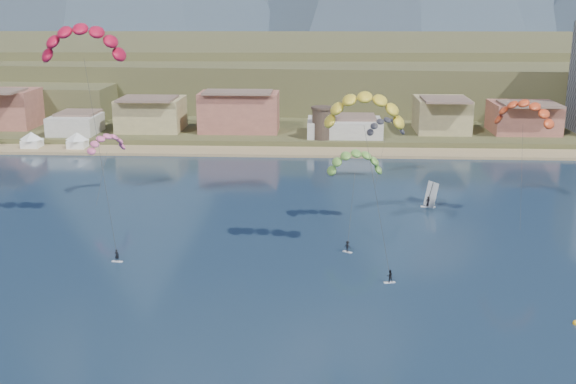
{
  "coord_description": "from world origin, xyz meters",
  "views": [
    {
      "loc": [
        4.83,
        -67.38,
        37.5
      ],
      "look_at": [
        0.0,
        32.0,
        10.0
      ],
      "focal_mm": 43.4,
      "sensor_mm": 36.0,
      "label": 1
    }
  ],
  "objects": [
    {
      "name": "watchtower",
      "position": [
        5.0,
        114.0,
        6.37
      ],
      "size": [
        5.82,
        5.82,
        8.6
      ],
      "color": "#47382D",
      "rests_on": "ground"
    },
    {
      "name": "beach",
      "position": [
        0.0,
        106.0,
        0.25
      ],
      "size": [
        2200.0,
        12.0,
        0.9
      ],
      "color": "tan",
      "rests_on": "ground"
    },
    {
      "name": "town",
      "position": [
        -40.0,
        122.0,
        8.0
      ],
      "size": [
        400.0,
        24.0,
        12.0
      ],
      "color": "beige",
      "rests_on": "ground"
    },
    {
      "name": "ground",
      "position": [
        0.0,
        0.0,
        0.0
      ],
      "size": [
        2400.0,
        2400.0,
        0.0
      ],
      "primitive_type": "plane",
      "color": "#0E2133",
      "rests_on": "ground"
    },
    {
      "name": "beach_tents",
      "position": [
        -76.25,
        106.0,
        3.71
      ],
      "size": [
        43.4,
        6.4,
        5.0
      ],
      "color": "white",
      "rests_on": "ground"
    },
    {
      "name": "land",
      "position": [
        0.0,
        560.0,
        0.0
      ],
      "size": [
        2200.0,
        900.0,
        4.0
      ],
      "color": "brown",
      "rests_on": "ground"
    },
    {
      "name": "distant_kite_pink",
      "position": [
        -37.08,
        64.17,
        11.18
      ],
      "size": [
        7.97,
        8.11,
        14.42
      ],
      "color": "#262626",
      "rests_on": "ground"
    },
    {
      "name": "buoy",
      "position": [
        35.63,
        10.34,
        0.13
      ],
      "size": [
        0.76,
        0.76,
        0.76
      ],
      "color": "yellow",
      "rests_on": "ground"
    },
    {
      "name": "kitesurfer_green",
      "position": [
        10.67,
        48.59,
        11.41
      ],
      "size": [
        10.41,
        18.21,
        17.37
      ],
      "color": "silver",
      "rests_on": "ground"
    },
    {
      "name": "kitesurfer_yellow",
      "position": [
        10.95,
        31.63,
        23.12
      ],
      "size": [
        12.31,
        12.78,
        26.31
      ],
      "color": "silver",
      "rests_on": "ground"
    },
    {
      "name": "foothills",
      "position": [
        22.39,
        232.47,
        9.08
      ],
      "size": [
        940.0,
        210.0,
        18.0
      ],
      "color": "brown",
      "rests_on": "ground"
    },
    {
      "name": "distant_kite_dark",
      "position": [
        18.46,
        77.75,
        12.58
      ],
      "size": [
        9.05,
        6.51,
        15.72
      ],
      "color": "#262626",
      "rests_on": "ground"
    },
    {
      "name": "distant_kite_orange",
      "position": [
        39.57,
        53.06,
        19.54
      ],
      "size": [
        11.11,
        8.88,
        22.68
      ],
      "color": "#262626",
      "rests_on": "ground"
    },
    {
      "name": "windsurfer",
      "position": [
        25.21,
        58.82,
        1.52
      ],
      "size": [
        2.74,
        2.98,
        4.8
      ],
      "color": "silver",
      "rests_on": "ground"
    },
    {
      "name": "kitesurfer_red",
      "position": [
        -32.1,
        40.31,
        32.07
      ],
      "size": [
        14.77,
        16.61,
        35.94
      ],
      "color": "silver",
      "rests_on": "ground"
    }
  ]
}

